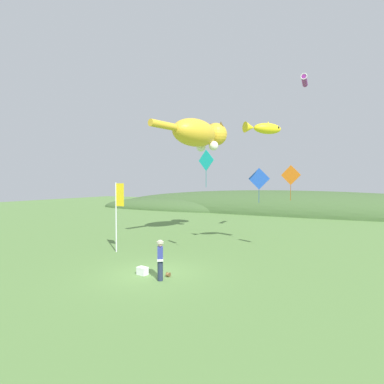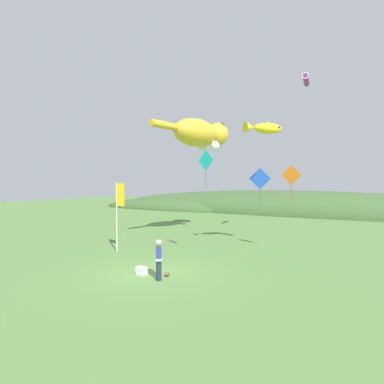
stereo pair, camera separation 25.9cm
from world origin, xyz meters
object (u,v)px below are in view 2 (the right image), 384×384
(kite_giant_cat, at_px, (201,134))
(kite_fish_windsock, at_px, (264,128))
(festival_banner_pole, at_px, (118,207))
(kite_tube_streamer, at_px, (306,80))
(kite_spool, at_px, (167,274))
(kite_diamond_orange, at_px, (291,175))
(kite_diamond_blue, at_px, (260,179))
(festival_attendant, at_px, (159,259))
(picnic_cooler, at_px, (141,271))
(kite_diamond_teal, at_px, (206,161))

(kite_giant_cat, distance_m, kite_fish_windsock, 6.95)
(festival_banner_pole, bearing_deg, kite_tube_streamer, 41.68)
(kite_spool, bearing_deg, kite_diamond_orange, 58.24)
(kite_spool, bearing_deg, kite_fish_windsock, 67.71)
(kite_diamond_blue, distance_m, kite_diamond_orange, 3.20)
(kite_giant_cat, bearing_deg, kite_diamond_orange, -22.78)
(festival_banner_pole, relative_size, kite_diamond_blue, 1.80)
(festival_attendant, relative_size, kite_giant_cat, 0.22)
(festival_attendant, distance_m, kite_fish_windsock, 10.05)
(picnic_cooler, relative_size, kite_diamond_orange, 0.25)
(festival_banner_pole, bearing_deg, kite_spool, -26.52)
(festival_attendant, distance_m, kite_tube_streamer, 16.49)
(kite_spool, xyz_separation_m, kite_tube_streamer, (4.33, 11.25, 11.44))
(kite_spool, bearing_deg, kite_diamond_blue, 78.72)
(kite_spool, bearing_deg, kite_tube_streamer, 68.96)
(kite_spool, distance_m, kite_diamond_teal, 6.39)
(kite_diamond_orange, bearing_deg, kite_diamond_blue, 139.81)
(kite_diamond_blue, height_order, kite_diamond_orange, kite_diamond_orange)
(kite_tube_streamer, bearing_deg, festival_attendant, -110.16)
(festival_banner_pole, distance_m, kite_diamond_orange, 10.56)
(kite_diamond_teal, bearing_deg, festival_banner_pole, -172.46)
(kite_diamond_blue, bearing_deg, festival_attendant, -100.73)
(kite_giant_cat, xyz_separation_m, kite_diamond_teal, (3.63, -6.55, -2.67))
(picnic_cooler, bearing_deg, kite_diamond_blue, 71.90)
(festival_attendant, distance_m, kite_spool, 1.05)
(kite_tube_streamer, relative_size, kite_diamond_teal, 0.95)
(kite_spool, bearing_deg, picnic_cooler, -166.14)
(kite_fish_windsock, xyz_separation_m, kite_diamond_teal, (-2.35, -3.08, -2.06))
(kite_giant_cat, height_order, kite_diamond_blue, kite_giant_cat)
(kite_giant_cat, bearing_deg, picnic_cooler, -78.42)
(kite_spool, height_order, kite_tube_streamer, kite_tube_streamer)
(kite_spool, xyz_separation_m, festival_banner_pole, (-5.33, 2.66, 2.72))
(festival_banner_pole, xyz_separation_m, kite_diamond_orange, (9.53, 4.13, 1.90))
(kite_giant_cat, relative_size, kite_fish_windsock, 3.67)
(picnic_cooler, height_order, kite_tube_streamer, kite_tube_streamer)
(festival_attendant, height_order, kite_diamond_blue, kite_diamond_blue)
(picnic_cooler, bearing_deg, kite_fish_windsock, 60.21)
(festival_attendant, relative_size, picnic_cooler, 3.37)
(kite_fish_windsock, bearing_deg, festival_attendant, -110.73)
(kite_diamond_teal, bearing_deg, picnic_cooler, -112.48)
(kite_spool, distance_m, kite_tube_streamer, 16.62)
(festival_attendant, relative_size, festival_banner_pole, 0.41)
(kite_spool, relative_size, kite_giant_cat, 0.03)
(festival_attendant, height_order, kite_giant_cat, kite_giant_cat)
(kite_diamond_orange, bearing_deg, picnic_cooler, -127.44)
(festival_attendant, relative_size, kite_fish_windsock, 0.79)
(kite_spool, height_order, kite_diamond_teal, kite_diamond_teal)
(kite_diamond_orange, bearing_deg, kite_fish_windsock, -168.64)
(kite_diamond_teal, bearing_deg, kite_diamond_blue, 75.01)
(picnic_cooler, relative_size, kite_giant_cat, 0.06)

